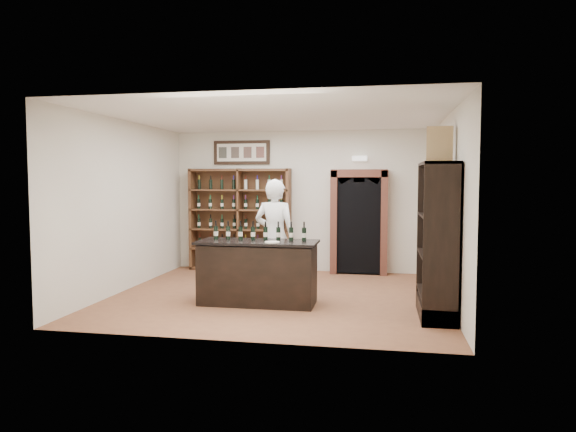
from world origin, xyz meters
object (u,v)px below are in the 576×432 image
(tasting_counter, at_px, (258,273))
(counter_bottle_0, at_px, (216,232))
(wine_crate, at_px, (440,145))
(wine_shelf, at_px, (240,219))
(side_cabinet, at_px, (439,265))
(shopkeeper, at_px, (275,237))

(tasting_counter, relative_size, counter_bottle_0, 6.27)
(counter_bottle_0, distance_m, wine_crate, 3.70)
(wine_shelf, relative_size, wine_crate, 4.25)
(side_cabinet, relative_size, wine_crate, 4.25)
(tasting_counter, distance_m, wine_crate, 3.36)
(tasting_counter, height_order, shopkeeper, shopkeeper)
(shopkeeper, relative_size, wine_crate, 3.80)
(counter_bottle_0, bearing_deg, tasting_counter, -9.21)
(counter_bottle_0, height_order, side_cabinet, side_cabinet)
(shopkeeper, bearing_deg, counter_bottle_0, 45.79)
(tasting_counter, relative_size, shopkeeper, 0.96)
(wine_crate, bearing_deg, side_cabinet, -81.70)
(side_cabinet, height_order, wine_crate, wine_crate)
(tasting_counter, xyz_separation_m, counter_bottle_0, (-0.72, 0.12, 0.61))
(wine_crate, bearing_deg, shopkeeper, 169.47)
(counter_bottle_0, relative_size, shopkeeper, 0.15)
(wine_shelf, distance_m, tasting_counter, 3.19)
(side_cabinet, xyz_separation_m, wine_crate, (-0.00, 0.22, 1.70))
(tasting_counter, relative_size, side_cabinet, 0.85)
(tasting_counter, bearing_deg, wine_shelf, 110.56)
(wine_shelf, xyz_separation_m, counter_bottle_0, (0.38, -2.82, 0.01))
(shopkeeper, bearing_deg, wine_crate, 169.30)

